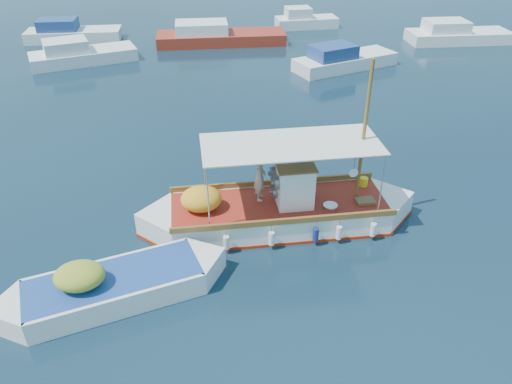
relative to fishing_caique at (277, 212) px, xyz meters
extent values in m
plane|color=black|center=(0.73, -0.48, -0.53)|extent=(160.00, 160.00, 0.00)
cube|color=white|center=(0.06, 0.00, -0.18)|extent=(7.43, 2.75, 1.08)
cube|color=white|center=(-3.61, -0.15, -0.18)|extent=(2.45, 2.45, 1.08)
cube|color=white|center=(3.72, 0.15, -0.18)|extent=(2.45, 2.45, 1.08)
cube|color=#99260E|center=(0.06, 0.00, -0.51)|extent=(7.53, 2.83, 0.18)
cube|color=maroon|center=(0.06, 0.00, 0.33)|extent=(7.42, 2.55, 0.06)
cube|color=brown|center=(0.00, 1.23, 0.45)|extent=(7.43, 0.41, 0.20)
cube|color=brown|center=(0.11, -1.23, 0.45)|extent=(7.43, 0.41, 0.20)
cube|color=white|center=(0.54, 0.02, 1.09)|extent=(1.23, 1.32, 1.47)
cube|color=brown|center=(0.54, 0.02, 1.85)|extent=(1.33, 1.42, 0.06)
cylinder|color=slate|center=(-0.08, -0.32, 1.38)|extent=(0.24, 0.50, 0.49)
cylinder|color=slate|center=(-0.10, 0.31, 1.38)|extent=(0.24, 0.50, 0.49)
cylinder|color=slate|center=(-0.09, -0.01, 0.84)|extent=(0.24, 0.50, 0.49)
cylinder|color=brown|center=(2.79, 0.11, 2.80)|extent=(0.12, 0.12, 4.89)
cylinder|color=brown|center=(2.01, 0.08, 2.41)|extent=(1.76, 0.15, 0.08)
cylinder|color=silver|center=(-2.43, 0.97, 1.45)|extent=(0.04, 0.04, 2.20)
cylinder|color=silver|center=(-2.34, -1.18, 1.45)|extent=(0.04, 0.04, 2.20)
cylinder|color=silver|center=(3.14, 1.21, 1.45)|extent=(0.04, 0.04, 2.20)
cylinder|color=silver|center=(3.23, -0.94, 1.45)|extent=(0.04, 0.04, 2.20)
cube|color=beige|center=(0.40, 0.01, 2.57)|extent=(5.86, 2.59, 0.04)
ellipsoid|color=gold|center=(-2.58, -0.11, 0.77)|extent=(1.42, 1.22, 0.82)
cube|color=yellow|center=(1.30, 0.59, 0.55)|extent=(0.25, 0.19, 0.39)
cylinder|color=yellow|center=(3.25, 0.82, 0.52)|extent=(0.31, 0.31, 0.33)
cube|color=brown|center=(3.00, -0.27, 0.41)|extent=(0.65, 0.47, 0.12)
cylinder|color=#B2B2B2|center=(1.74, -0.47, 0.41)|extent=(0.51, 0.51, 0.12)
cylinder|color=white|center=(2.25, -0.94, 1.95)|extent=(0.29, 0.04, 0.29)
cylinder|color=white|center=(-1.84, -1.45, -0.09)|extent=(0.20, 0.20, 0.47)
cylinder|color=navy|center=(1.09, -1.33, -0.09)|extent=(0.20, 0.20, 0.47)
cylinder|color=white|center=(3.04, -1.25, -0.09)|extent=(0.20, 0.20, 0.47)
imported|color=#B5A996|center=(-0.57, 0.33, 1.22)|extent=(0.49, 0.67, 1.71)
cube|color=white|center=(-5.13, -3.12, -0.26)|extent=(5.23, 3.30, 0.96)
cube|color=white|center=(-7.46, -3.86, -0.26)|extent=(1.82, 1.82, 0.96)
cube|color=white|center=(-2.81, -2.38, -0.26)|extent=(1.82, 1.82, 0.96)
cube|color=navy|center=(-5.13, -3.12, 0.20)|extent=(5.17, 3.09, 0.05)
ellipsoid|color=#99A22D|center=(-5.94, -3.38, 0.57)|extent=(1.68, 1.52, 0.70)
cube|color=silver|center=(-10.22, 19.56, -0.23)|extent=(7.12, 4.45, 1.00)
cube|color=silver|center=(-11.17, 19.24, 0.67)|extent=(3.20, 2.80, 0.80)
cube|color=maroon|center=(-0.97, 23.21, -0.23)|extent=(9.40, 2.95, 1.00)
cube|color=silver|center=(-2.38, 23.19, 0.67)|extent=(3.78, 2.44, 0.80)
cube|color=silver|center=(6.71, 16.68, -0.23)|extent=(7.13, 4.59, 1.00)
cube|color=navy|center=(5.76, 16.29, 0.67)|extent=(3.22, 2.75, 0.80)
cube|color=silver|center=(16.70, 21.85, -0.23)|extent=(7.50, 2.61, 1.00)
cube|color=silver|center=(15.57, 21.85, 0.67)|extent=(3.00, 2.22, 0.80)
cube|color=silver|center=(-11.99, 25.23, -0.23)|extent=(6.94, 2.44, 1.00)
cube|color=navy|center=(-13.02, 25.21, 0.67)|extent=(2.80, 2.01, 0.80)
cube|color=silver|center=(6.22, 27.36, -0.23)|extent=(5.08, 2.34, 1.00)
cube|color=silver|center=(5.48, 27.31, 0.67)|extent=(2.10, 1.83, 0.80)
camera|label=1|loc=(-2.18, -14.15, 9.73)|focal=35.00mm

